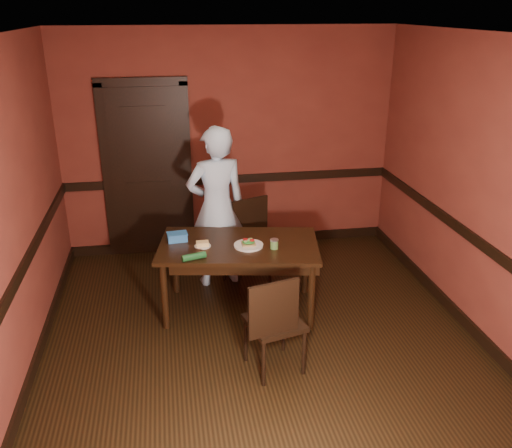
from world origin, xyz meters
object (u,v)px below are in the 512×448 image
object	(u,v)px
person	(217,207)
sauce_jar	(274,244)
chair_far	(247,245)
chair_near	(275,321)
sandwich_plate	(249,244)
cheese_saucer	(202,245)
dining_table	(239,277)
food_tub	(177,237)

from	to	relation	value
person	sauce_jar	size ratio (longest dim) A/B	18.52
chair_far	chair_near	size ratio (longest dim) A/B	1.02
chair_near	sauce_jar	world-z (taller)	chair_near
chair_near	sandwich_plate	distance (m)	0.99
chair_far	person	distance (m)	0.53
cheese_saucer	sauce_jar	bearing A→B (deg)	-13.63
dining_table	chair_near	world-z (taller)	chair_near
person	sandwich_plate	world-z (taller)	person
person	sandwich_plate	bearing A→B (deg)	97.97
chair_far	sandwich_plate	bearing A→B (deg)	-116.68
dining_table	sandwich_plate	bearing A→B (deg)	-28.92
sandwich_plate	chair_near	bearing A→B (deg)	-85.77
cheese_saucer	food_tub	size ratio (longest dim) A/B	0.76
dining_table	chair_near	bearing A→B (deg)	-71.21
food_tub	sandwich_plate	bearing A→B (deg)	-26.17
sauce_jar	chair_far	bearing A→B (deg)	103.08
chair_near	dining_table	bearing A→B (deg)	-95.65
chair_near	person	distance (m)	1.73
person	chair_near	bearing A→B (deg)	90.05
sauce_jar	food_tub	xyz separation A→B (m)	(-0.91, 0.34, -0.01)
chair_far	chair_near	bearing A→B (deg)	-109.94
dining_table	food_tub	bearing A→B (deg)	173.17
sandwich_plate	sauce_jar	bearing A→B (deg)	-21.42
cheese_saucer	person	bearing A→B (deg)	72.02
sauce_jar	person	bearing A→B (deg)	120.49
sandwich_plate	cheese_saucer	world-z (taller)	sandwich_plate
chair_far	cheese_saucer	xyz separation A→B (m)	(-0.51, -0.53, 0.28)
chair_far	dining_table	bearing A→B (deg)	-126.43
dining_table	cheese_saucer	world-z (taller)	cheese_saucer
dining_table	sauce_jar	distance (m)	0.55
chair_near	food_tub	bearing A→B (deg)	-72.35
dining_table	person	bearing A→B (deg)	113.08
dining_table	chair_near	size ratio (longest dim) A/B	1.68
chair_near	food_tub	xyz separation A→B (m)	(-0.75, 1.19, 0.31)
dining_table	food_tub	size ratio (longest dim) A/B	7.33
sandwich_plate	cheese_saucer	distance (m)	0.45
sandwich_plate	cheese_saucer	xyz separation A→B (m)	(-0.44, 0.07, -0.00)
dining_table	food_tub	distance (m)	0.74
cheese_saucer	food_tub	distance (m)	0.30
person	sandwich_plate	xyz separation A→B (m)	(0.24, -0.71, -0.14)
chair_far	person	size ratio (longest dim) A/B	0.53
chair_far	sandwich_plate	xyz separation A→B (m)	(-0.07, -0.61, 0.28)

